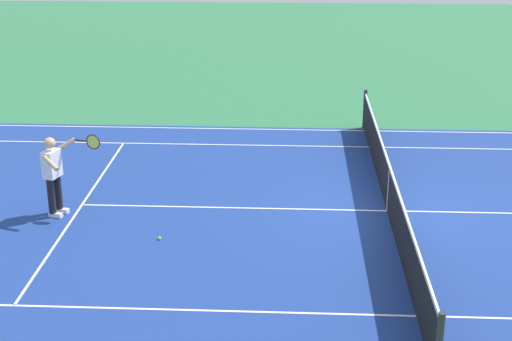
{
  "coord_description": "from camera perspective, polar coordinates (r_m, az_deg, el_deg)",
  "views": [
    {
      "loc": [
        2.0,
        14.5,
        6.29
      ],
      "look_at": [
        2.72,
        0.15,
        0.9
      ],
      "focal_mm": 53.21,
      "sensor_mm": 36.0,
      "label": 1
    }
  ],
  "objects": [
    {
      "name": "ground_plane",
      "position": [
        15.93,
        9.84,
        -3.01
      ],
      "size": [
        60.0,
        60.0,
        0.0
      ],
      "primitive_type": "plane",
      "color": "#2D7247"
    },
    {
      "name": "court_slab",
      "position": [
        15.93,
        9.84,
        -3.01
      ],
      "size": [
        24.2,
        11.4,
        0.0
      ],
      "primitive_type": "cube",
      "color": "navy",
      "rests_on": "ground_plane"
    },
    {
      "name": "court_line_markings",
      "position": [
        15.93,
        9.84,
        -3.0
      ],
      "size": [
        23.85,
        11.05,
        0.01
      ],
      "color": "white",
      "rests_on": "ground_plane"
    },
    {
      "name": "tennis_net",
      "position": [
        15.75,
        9.95,
        -1.37
      ],
      "size": [
        0.1,
        11.7,
        1.08
      ],
      "color": "#2D2D33",
      "rests_on": "ground_plane"
    },
    {
      "name": "tennis_player_near",
      "position": [
        15.72,
        -14.93,
        -0.1
      ],
      "size": [
        1.17,
        0.75,
        1.7
      ],
      "color": "black",
      "rests_on": "ground_plane"
    },
    {
      "name": "tennis_ball",
      "position": [
        14.56,
        -7.27,
        -5.07
      ],
      "size": [
        0.07,
        0.07,
        0.07
      ],
      "primitive_type": "sphere",
      "color": "#CCE01E",
      "rests_on": "ground_plane"
    }
  ]
}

